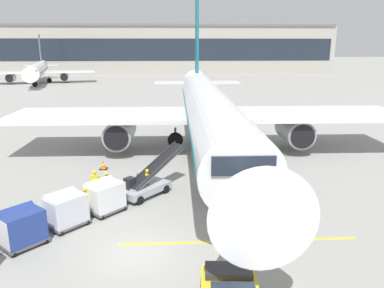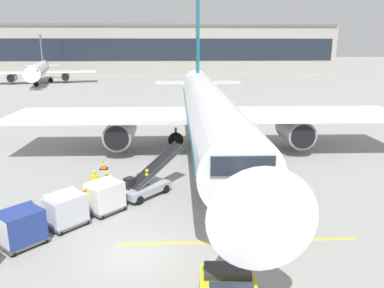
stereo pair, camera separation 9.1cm
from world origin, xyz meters
TOP-DOWN VIEW (x-y plane):
  - ground_plane at (0.00, 0.00)m, footprint 600.00×600.00m
  - parked_airplane at (5.19, 17.91)m, footprint 35.70×46.17m
  - belt_loader at (0.25, 7.28)m, footprint 4.49×4.84m
  - baggage_cart_lead at (-2.08, 4.78)m, footprint 2.53×2.55m
  - baggage_cart_second at (-3.86, 3.04)m, footprint 2.53×2.55m
  - baggage_cart_third at (-5.48, 1.11)m, footprint 2.53×2.55m
  - ground_crew_by_loader at (-2.27, 6.87)m, footprint 0.56×0.31m
  - ground_crew_by_carts at (-3.07, 4.24)m, footprint 0.56×0.33m
  - ground_crew_marshaller at (0.25, 7.33)m, footprint 0.27×0.57m
  - ground_crew_wingwalker at (-3.09, 7.27)m, footprint 0.57×0.29m
  - safety_cone_engine_keepout at (-3.54, 12.76)m, footprint 0.61×0.61m
  - apron_guidance_line_lead_in at (4.82, 17.09)m, footprint 0.20×110.00m
  - apron_guidance_line_stop_bar at (5.18, 0.87)m, footprint 12.00×0.20m
  - terminal_building at (0.76, 117.49)m, footprint 110.73×16.59m
  - distant_airplane at (-32.24, 84.03)m, footprint 28.68×36.85m

SIDE VIEW (x-z plane):
  - ground_plane at x=0.00m, z-range 0.00..0.00m
  - apron_guidance_line_lead_in at x=4.82m, z-range 0.00..0.01m
  - apron_guidance_line_stop_bar at x=5.18m, z-range 0.00..0.01m
  - safety_cone_engine_keepout at x=-3.54m, z-range -0.01..0.69m
  - belt_loader at x=0.25m, z-range -0.60..2.30m
  - ground_crew_by_loader at x=-2.27m, z-range 0.13..1.87m
  - ground_crew_by_carts at x=-3.07m, z-range 0.13..1.87m
  - ground_crew_marshaller at x=0.25m, z-range 0.13..1.87m
  - ground_crew_wingwalker at x=-3.09m, z-range 0.13..1.87m
  - baggage_cart_lead at x=-2.08m, z-range 0.04..1.96m
  - baggage_cart_second at x=-3.86m, z-range 0.04..1.96m
  - baggage_cart_third at x=-5.48m, z-range 0.04..1.96m
  - distant_airplane at x=-32.24m, z-range -2.99..9.49m
  - parked_airplane at x=5.19m, z-range -3.90..11.58m
  - terminal_building at x=0.76m, z-range -0.05..16.05m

